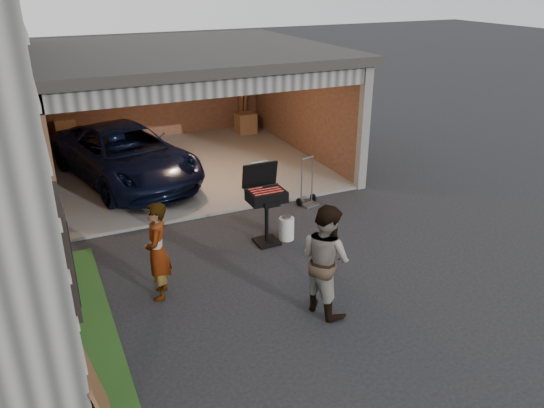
{
  "coord_description": "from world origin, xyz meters",
  "views": [
    {
      "loc": [
        -2.56,
        -5.69,
        4.43
      ],
      "look_at": [
        0.61,
        1.15,
        1.15
      ],
      "focal_mm": 35.0,
      "sensor_mm": 36.0,
      "label": 1
    }
  ],
  "objects_px": {
    "man": "(325,259)",
    "propane_tank": "(286,229)",
    "minivan": "(126,157)",
    "plywood_panel": "(101,400)",
    "woman": "(157,251)",
    "bbq_grill": "(266,198)",
    "hand_truck": "(308,196)"
  },
  "relations": [
    {
      "from": "minivan",
      "to": "propane_tank",
      "type": "bearing_deg",
      "value": -76.39
    },
    {
      "from": "man",
      "to": "propane_tank",
      "type": "bearing_deg",
      "value": -26.38
    },
    {
      "from": "plywood_panel",
      "to": "hand_truck",
      "type": "xyz_separation_m",
      "value": [
        4.78,
        4.37,
        -0.22
      ]
    },
    {
      "from": "minivan",
      "to": "plywood_panel",
      "type": "height_order",
      "value": "minivan"
    },
    {
      "from": "bbq_grill",
      "to": "plywood_panel",
      "type": "bearing_deg",
      "value": -135.84
    },
    {
      "from": "bbq_grill",
      "to": "plywood_panel",
      "type": "xyz_separation_m",
      "value": [
        -3.3,
        -3.2,
        -0.43
      ]
    },
    {
      "from": "plywood_panel",
      "to": "bbq_grill",
      "type": "bearing_deg",
      "value": 44.16
    },
    {
      "from": "minivan",
      "to": "woman",
      "type": "distance_m",
      "value": 4.95
    },
    {
      "from": "minivan",
      "to": "hand_truck",
      "type": "distance_m",
      "value": 4.27
    },
    {
      "from": "propane_tank",
      "to": "plywood_panel",
      "type": "relative_size",
      "value": 0.48
    },
    {
      "from": "propane_tank",
      "to": "hand_truck",
      "type": "xyz_separation_m",
      "value": [
        1.1,
        1.21,
        -0.01
      ]
    },
    {
      "from": "bbq_grill",
      "to": "hand_truck",
      "type": "height_order",
      "value": "bbq_grill"
    },
    {
      "from": "man",
      "to": "bbq_grill",
      "type": "height_order",
      "value": "man"
    },
    {
      "from": "minivan",
      "to": "woman",
      "type": "bearing_deg",
      "value": -108.63
    },
    {
      "from": "bbq_grill",
      "to": "propane_tank",
      "type": "xyz_separation_m",
      "value": [
        0.39,
        -0.04,
        -0.65
      ]
    },
    {
      "from": "bbq_grill",
      "to": "plywood_panel",
      "type": "distance_m",
      "value": 4.62
    },
    {
      "from": "man",
      "to": "bbq_grill",
      "type": "relative_size",
      "value": 1.14
    },
    {
      "from": "minivan",
      "to": "plywood_panel",
      "type": "bearing_deg",
      "value": -116.0
    },
    {
      "from": "propane_tank",
      "to": "plywood_panel",
      "type": "bearing_deg",
      "value": -139.42
    },
    {
      "from": "plywood_panel",
      "to": "hand_truck",
      "type": "bearing_deg",
      "value": 42.42
    },
    {
      "from": "bbq_grill",
      "to": "propane_tank",
      "type": "height_order",
      "value": "bbq_grill"
    },
    {
      "from": "plywood_panel",
      "to": "propane_tank",
      "type": "bearing_deg",
      "value": 40.58
    },
    {
      "from": "propane_tank",
      "to": "man",
      "type": "bearing_deg",
      "value": -102.58
    },
    {
      "from": "woman",
      "to": "man",
      "type": "bearing_deg",
      "value": 74.95
    },
    {
      "from": "woman",
      "to": "bbq_grill",
      "type": "relative_size",
      "value": 1.05
    },
    {
      "from": "minivan",
      "to": "woman",
      "type": "xyz_separation_m",
      "value": [
        -0.46,
        -4.93,
        0.13
      ]
    },
    {
      "from": "man",
      "to": "hand_truck",
      "type": "relative_size",
      "value": 1.56
    },
    {
      "from": "woman",
      "to": "propane_tank",
      "type": "relative_size",
      "value": 3.62
    },
    {
      "from": "man",
      "to": "plywood_panel",
      "type": "bearing_deg",
      "value": 93.05
    },
    {
      "from": "minivan",
      "to": "bbq_grill",
      "type": "distance_m",
      "value": 4.36
    },
    {
      "from": "plywood_panel",
      "to": "man",
      "type": "bearing_deg",
      "value": 16.85
    },
    {
      "from": "propane_tank",
      "to": "woman",
      "type": "bearing_deg",
      "value": -160.98
    }
  ]
}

